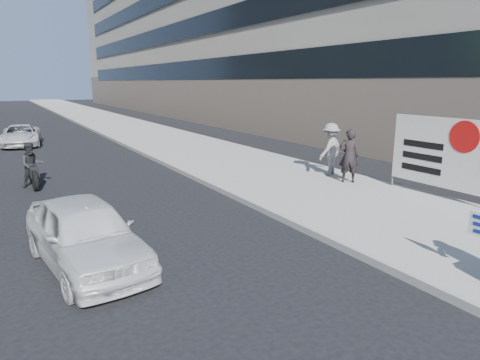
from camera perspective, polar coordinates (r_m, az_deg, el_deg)
ground at (r=7.85m, az=6.77°, el=-11.87°), size 160.00×160.00×0.00m
near_sidewalk at (r=27.18m, az=-11.89°, el=5.92°), size 5.00×120.00×0.15m
near_building at (r=43.81m, az=-0.36°, el=21.79°), size 14.00×70.00×20.00m
jogger at (r=14.99m, az=11.92°, el=4.07°), size 1.30×1.00×1.78m
pedestrian_woman at (r=13.96m, az=14.33°, el=3.14°), size 0.74×0.70×1.70m
protest_banner at (r=12.92m, az=25.00°, el=3.37°), size 0.08×3.06×2.20m
white_sedan_near at (r=8.22m, az=-19.95°, el=-6.70°), size 1.94×3.85×1.26m
white_sedan_far at (r=25.21m, az=-27.21°, el=5.31°), size 2.27×4.12×1.09m
motorcycle at (r=15.09m, az=-25.97°, el=1.55°), size 0.72×2.05×1.42m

